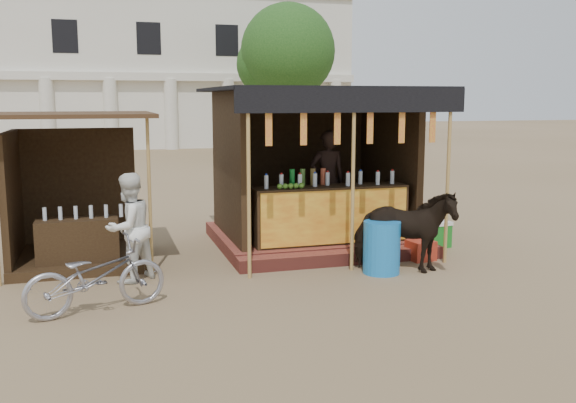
# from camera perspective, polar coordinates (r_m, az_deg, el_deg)

# --- Properties ---
(ground) EXTENTS (120.00, 120.00, 0.00)m
(ground) POSITION_cam_1_polar(r_m,az_deg,el_deg) (8.19, 3.20, -9.34)
(ground) COLOR #846B4C
(ground) RESTS_ON ground
(main_stall) EXTENTS (3.60, 3.61, 2.78)m
(main_stall) POSITION_cam_1_polar(r_m,az_deg,el_deg) (11.39, 2.44, 1.23)
(main_stall) COLOR brown
(main_stall) RESTS_ON ground
(secondary_stall) EXTENTS (2.40, 2.40, 2.38)m
(secondary_stall) POSITION_cam_1_polar(r_m,az_deg,el_deg) (10.70, -19.09, -0.74)
(secondary_stall) COLOR #352513
(secondary_stall) RESTS_ON ground
(cow) EXTENTS (1.64, 1.23, 1.26)m
(cow) POSITION_cam_1_polar(r_m,az_deg,el_deg) (9.74, 10.29, -2.64)
(cow) COLOR black
(cow) RESTS_ON ground
(motorbike) EXTENTS (1.83, 1.05, 0.91)m
(motorbike) POSITION_cam_1_polar(r_m,az_deg,el_deg) (8.20, -16.73, -6.38)
(motorbike) COLOR #9B99A2
(motorbike) RESTS_ON ground
(bystander) EXTENTS (0.96, 0.94, 1.56)m
(bystander) POSITION_cam_1_polar(r_m,az_deg,el_deg) (9.37, -13.95, -2.29)
(bystander) COLOR white
(bystander) RESTS_ON ground
(blue_barrel) EXTENTS (0.64, 0.64, 0.79)m
(blue_barrel) POSITION_cam_1_polar(r_m,az_deg,el_deg) (9.71, 8.32, -4.06)
(blue_barrel) COLOR blue
(blue_barrel) RESTS_ON ground
(red_crate) EXTENTS (0.44, 0.41, 0.32)m
(red_crate) POSITION_cam_1_polar(r_m,az_deg,el_deg) (10.65, 11.72, -4.26)
(red_crate) COLOR #A72D1B
(red_crate) RESTS_ON ground
(cooler) EXTENTS (0.69, 0.52, 0.46)m
(cooler) POSITION_cam_1_polar(r_m,az_deg,el_deg) (11.60, 12.54, -2.84)
(cooler) COLOR #19721E
(cooler) RESTS_ON ground
(background_building) EXTENTS (26.00, 7.45, 8.18)m
(background_building) POSITION_cam_1_polar(r_m,az_deg,el_deg) (37.29, -15.72, 10.92)
(background_building) COLOR silver
(background_building) RESTS_ON ground
(tree) EXTENTS (4.50, 4.40, 7.00)m
(tree) POSITION_cam_1_polar(r_m,az_deg,el_deg) (30.70, -0.43, 12.93)
(tree) COLOR #382314
(tree) RESTS_ON ground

